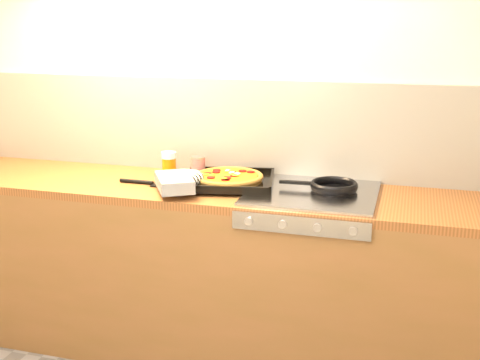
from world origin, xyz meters
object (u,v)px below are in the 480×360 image
(juice_glass, at_px, (169,164))
(pizza_on_tray, at_px, (214,179))
(frying_pan, at_px, (333,187))
(tomato_can, at_px, (198,167))

(juice_glass, bearing_deg, pizza_on_tray, -27.42)
(frying_pan, distance_m, juice_glass, 0.88)
(frying_pan, height_order, juice_glass, juice_glass)
(juice_glass, bearing_deg, frying_pan, -6.25)
(tomato_can, height_order, juice_glass, juice_glass)
(pizza_on_tray, distance_m, juice_glass, 0.34)
(tomato_can, bearing_deg, frying_pan, -9.06)
(frying_pan, xyz_separation_m, juice_glass, (-0.87, 0.10, 0.03))
(juice_glass, bearing_deg, tomato_can, 7.07)
(pizza_on_tray, bearing_deg, juice_glass, 152.58)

